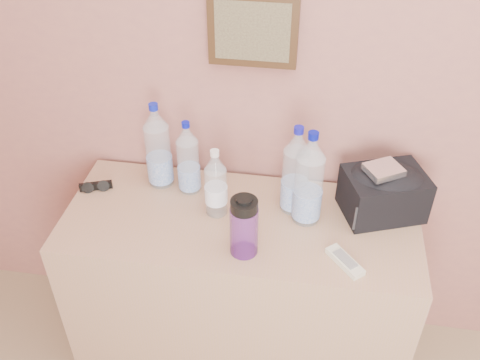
{
  "coord_description": "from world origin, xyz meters",
  "views": [
    {
      "loc": [
        -0.28,
        0.3,
        2.08
      ],
      "look_at": [
        -0.51,
        1.71,
        0.98
      ],
      "focal_mm": 40.0,
      "sensor_mm": 36.0,
      "label": 1
    }
  ],
  "objects_px": {
    "pet_large_c": "(295,174)",
    "sunglasses": "(96,186)",
    "dresser": "(240,293)",
    "foil_packet": "(384,170)",
    "pet_large_a": "(188,161)",
    "ac_remote": "(345,261)",
    "pet_large_d": "(309,183)",
    "pet_large_b": "(158,149)",
    "nalgene_bottle": "(244,226)",
    "toiletry_bag": "(384,191)",
    "pet_small": "(216,186)"
  },
  "relations": [
    {
      "from": "dresser",
      "to": "pet_small",
      "type": "bearing_deg",
      "value": 163.39
    },
    {
      "from": "pet_large_c",
      "to": "ac_remote",
      "type": "relative_size",
      "value": 2.34
    },
    {
      "from": "pet_large_d",
      "to": "nalgene_bottle",
      "type": "relative_size",
      "value": 1.6
    },
    {
      "from": "pet_large_d",
      "to": "nalgene_bottle",
      "type": "bearing_deg",
      "value": -134.2
    },
    {
      "from": "dresser",
      "to": "toiletry_bag",
      "type": "bearing_deg",
      "value": 13.99
    },
    {
      "from": "sunglasses",
      "to": "foil_packet",
      "type": "relative_size",
      "value": 1.06
    },
    {
      "from": "pet_large_a",
      "to": "pet_large_b",
      "type": "bearing_deg",
      "value": 168.65
    },
    {
      "from": "pet_large_d",
      "to": "toiletry_bag",
      "type": "bearing_deg",
      "value": 16.65
    },
    {
      "from": "toiletry_bag",
      "to": "pet_small",
      "type": "bearing_deg",
      "value": 168.67
    },
    {
      "from": "toiletry_bag",
      "to": "sunglasses",
      "type": "bearing_deg",
      "value": 161.65
    },
    {
      "from": "pet_large_b",
      "to": "pet_small",
      "type": "distance_m",
      "value": 0.28
    },
    {
      "from": "pet_large_d",
      "to": "foil_packet",
      "type": "height_order",
      "value": "pet_large_d"
    },
    {
      "from": "toiletry_bag",
      "to": "pet_large_b",
      "type": "bearing_deg",
      "value": 156.46
    },
    {
      "from": "pet_large_d",
      "to": "pet_large_c",
      "type": "bearing_deg",
      "value": 133.89
    },
    {
      "from": "ac_remote",
      "to": "toiletry_bag",
      "type": "height_order",
      "value": "toiletry_bag"
    },
    {
      "from": "pet_large_c",
      "to": "sunglasses",
      "type": "bearing_deg",
      "value": -178.91
    },
    {
      "from": "dresser",
      "to": "foil_packet",
      "type": "relative_size",
      "value": 11.01
    },
    {
      "from": "foil_packet",
      "to": "ac_remote",
      "type": "bearing_deg",
      "value": -111.82
    },
    {
      "from": "pet_large_b",
      "to": "sunglasses",
      "type": "height_order",
      "value": "pet_large_b"
    },
    {
      "from": "nalgene_bottle",
      "to": "sunglasses",
      "type": "xyz_separation_m",
      "value": [
        -0.61,
        0.24,
        -0.1
      ]
    },
    {
      "from": "nalgene_bottle",
      "to": "toiletry_bag",
      "type": "xyz_separation_m",
      "value": [
        0.46,
        0.28,
        -0.02
      ]
    },
    {
      "from": "pet_large_a",
      "to": "toiletry_bag",
      "type": "height_order",
      "value": "pet_large_a"
    },
    {
      "from": "dresser",
      "to": "ac_remote",
      "type": "height_order",
      "value": "ac_remote"
    },
    {
      "from": "pet_large_b",
      "to": "foil_packet",
      "type": "relative_size",
      "value": 2.99
    },
    {
      "from": "dresser",
      "to": "pet_large_b",
      "type": "bearing_deg",
      "value": 153.84
    },
    {
      "from": "pet_large_a",
      "to": "nalgene_bottle",
      "type": "height_order",
      "value": "pet_large_a"
    },
    {
      "from": "pet_large_a",
      "to": "foil_packet",
      "type": "height_order",
      "value": "pet_large_a"
    },
    {
      "from": "pet_large_c",
      "to": "toiletry_bag",
      "type": "xyz_separation_m",
      "value": [
        0.32,
        0.03,
        -0.06
      ]
    },
    {
      "from": "pet_large_a",
      "to": "sunglasses",
      "type": "xyz_separation_m",
      "value": [
        -0.36,
        -0.06,
        -0.12
      ]
    },
    {
      "from": "pet_large_c",
      "to": "ac_remote",
      "type": "bearing_deg",
      "value": -53.25
    },
    {
      "from": "pet_large_c",
      "to": "nalgene_bottle",
      "type": "xyz_separation_m",
      "value": [
        -0.14,
        -0.25,
        -0.04
      ]
    },
    {
      "from": "pet_large_b",
      "to": "pet_large_c",
      "type": "distance_m",
      "value": 0.52
    },
    {
      "from": "pet_small",
      "to": "nalgene_bottle",
      "type": "distance_m",
      "value": 0.22
    },
    {
      "from": "dresser",
      "to": "pet_large_b",
      "type": "xyz_separation_m",
      "value": [
        -0.34,
        0.17,
        0.55
      ]
    },
    {
      "from": "pet_large_a",
      "to": "sunglasses",
      "type": "distance_m",
      "value": 0.38
    },
    {
      "from": "pet_large_a",
      "to": "nalgene_bottle",
      "type": "distance_m",
      "value": 0.39
    },
    {
      "from": "nalgene_bottle",
      "to": "foil_packet",
      "type": "distance_m",
      "value": 0.52
    },
    {
      "from": "pet_large_c",
      "to": "pet_small",
      "type": "xyz_separation_m",
      "value": [
        -0.27,
        -0.07,
        -0.03
      ]
    },
    {
      "from": "dresser",
      "to": "foil_packet",
      "type": "xyz_separation_m",
      "value": [
        0.48,
        0.11,
        0.6
      ]
    },
    {
      "from": "dresser",
      "to": "foil_packet",
      "type": "distance_m",
      "value": 0.77
    },
    {
      "from": "foil_packet",
      "to": "pet_large_a",
      "type": "bearing_deg",
      "value": 177.05
    },
    {
      "from": "dresser",
      "to": "nalgene_bottle",
      "type": "bearing_deg",
      "value": -76.37
    },
    {
      "from": "ac_remote",
      "to": "foil_packet",
      "type": "xyz_separation_m",
      "value": [
        0.11,
        0.27,
        0.19
      ]
    },
    {
      "from": "pet_large_a",
      "to": "toiletry_bag",
      "type": "relative_size",
      "value": 1.09
    },
    {
      "from": "pet_large_a",
      "to": "ac_remote",
      "type": "relative_size",
      "value": 2.01
    },
    {
      "from": "sunglasses",
      "to": "pet_large_a",
      "type": "bearing_deg",
      "value": -10.35
    },
    {
      "from": "sunglasses",
      "to": "pet_large_b",
      "type": "bearing_deg",
      "value": -0.18
    },
    {
      "from": "pet_large_b",
      "to": "sunglasses",
      "type": "relative_size",
      "value": 2.81
    },
    {
      "from": "ac_remote",
      "to": "pet_large_c",
      "type": "bearing_deg",
      "value": 176.54
    },
    {
      "from": "pet_large_a",
      "to": "ac_remote",
      "type": "height_order",
      "value": "pet_large_a"
    }
  ]
}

